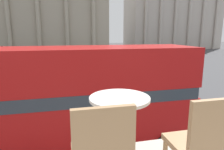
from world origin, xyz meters
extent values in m
cylinder|color=black|center=(4.14, 6.78, 0.49)|extent=(0.98, 0.22, 0.98)
cylinder|color=black|center=(4.14, 4.31, 0.49)|extent=(0.98, 0.22, 0.98)
cube|color=#B71414|center=(-0.19, 5.54, 1.42)|extent=(11.45, 2.47, 1.86)
cube|color=#2D3842|center=(-0.19, 5.54, 2.57)|extent=(11.22, 2.49, 0.45)
cube|color=#B71414|center=(-0.19, 5.54, 3.56)|extent=(11.45, 2.47, 1.53)
cylinder|color=#2D2D30|center=(0.96, -0.35, 3.86)|extent=(0.07, 0.07, 0.68)
cylinder|color=silver|center=(0.96, -0.35, 4.22)|extent=(0.60, 0.60, 0.03)
cube|color=#A87F56|center=(0.67, -1.05, 4.20)|extent=(0.40, 0.04, 0.42)
cube|color=#A87F56|center=(1.45, -0.90, 3.97)|extent=(0.40, 0.40, 0.05)
cube|color=#A87F56|center=(1.45, -1.08, 4.20)|extent=(0.40, 0.04, 0.42)
cube|color=#A39984|center=(-7.58, 49.63, 10.04)|extent=(35.96, 12.85, 20.08)
cylinder|color=#A39984|center=(-10.45, 42.76, 8.53)|extent=(0.90, 0.90, 17.06)
cylinder|color=#A39984|center=(-4.70, 42.76, 8.53)|extent=(0.90, 0.90, 17.06)
cylinder|color=#A39984|center=(1.05, 42.76, 8.53)|extent=(0.90, 0.90, 17.06)
cylinder|color=#A39984|center=(6.81, 42.76, 8.53)|extent=(0.90, 0.90, 17.06)
cube|color=#BCB2A8|center=(34.47, 58.53, 12.57)|extent=(28.96, 11.90, 25.14)
cylinder|color=#BCB2A8|center=(22.89, 52.13, 10.69)|extent=(0.90, 0.90, 21.37)
cylinder|color=#BCB2A8|center=(27.52, 52.13, 10.69)|extent=(0.90, 0.90, 21.37)
cylinder|color=#BCB2A8|center=(32.16, 52.13, 10.69)|extent=(0.90, 0.90, 21.37)
cylinder|color=#BCB2A8|center=(36.79, 52.13, 10.69)|extent=(0.90, 0.90, 21.37)
cylinder|color=#BCB2A8|center=(41.42, 52.13, 10.69)|extent=(0.90, 0.90, 21.37)
cylinder|color=#BCB2A8|center=(46.06, 52.13, 10.69)|extent=(0.90, 0.90, 21.37)
cylinder|color=black|center=(-3.29, 11.29, 2.05)|extent=(0.12, 0.12, 4.09)
cube|color=black|center=(-3.11, 11.29, 3.64)|extent=(0.20, 0.24, 0.70)
sphere|color=green|center=(-3.00, 11.29, 3.79)|extent=(0.14, 0.14, 0.14)
cylinder|color=black|center=(1.50, 16.36, 1.63)|extent=(0.12, 0.12, 3.26)
cube|color=black|center=(1.68, 16.36, 2.81)|extent=(0.20, 0.24, 0.70)
sphere|color=red|center=(1.79, 16.36, 2.96)|extent=(0.14, 0.14, 0.14)
cylinder|color=black|center=(6.47, 22.75, 1.70)|extent=(0.12, 0.12, 3.40)
cube|color=black|center=(6.65, 22.75, 2.95)|extent=(0.20, 0.24, 0.70)
sphere|color=red|center=(6.76, 22.75, 3.10)|extent=(0.14, 0.14, 0.14)
cylinder|color=black|center=(8.26, 20.39, 0.30)|extent=(0.60, 0.18, 0.60)
cylinder|color=black|center=(8.26, 18.64, 0.30)|extent=(0.60, 0.18, 0.60)
cylinder|color=black|center=(5.46, 20.39, 0.30)|extent=(0.60, 0.18, 0.60)
cylinder|color=black|center=(5.46, 18.64, 0.30)|extent=(0.60, 0.18, 0.60)
cube|color=#19234C|center=(6.86, 19.51, 0.57)|extent=(4.20, 1.75, 0.55)
cube|color=#2D3842|center=(6.66, 19.51, 1.10)|extent=(1.89, 1.61, 0.50)
cylinder|color=black|center=(-5.34, 16.83, 0.30)|extent=(0.60, 0.18, 0.60)
cylinder|color=#282B33|center=(-4.04, 23.74, 0.40)|extent=(0.14, 0.14, 0.81)
cylinder|color=#282B33|center=(-3.86, 23.74, 0.40)|extent=(0.14, 0.14, 0.81)
cylinder|color=#606638|center=(-3.95, 23.74, 1.13)|extent=(0.32, 0.32, 0.64)
sphere|color=tan|center=(-3.95, 23.74, 1.56)|extent=(0.22, 0.22, 0.22)
cylinder|color=#282B33|center=(7.35, 25.05, 0.43)|extent=(0.14, 0.14, 0.85)
cylinder|color=#282B33|center=(7.53, 25.05, 0.43)|extent=(0.14, 0.14, 0.85)
cylinder|color=black|center=(7.44, 25.05, 1.19)|extent=(0.32, 0.32, 0.68)
sphere|color=tan|center=(7.44, 25.05, 1.65)|extent=(0.23, 0.23, 0.23)
camera|label=1|loc=(0.46, -2.16, 4.84)|focal=32.00mm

